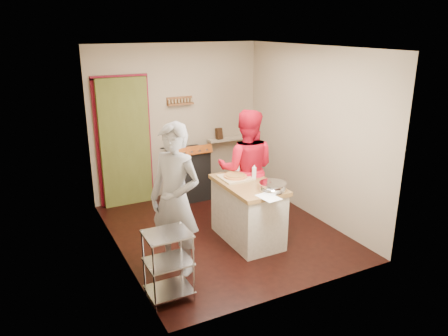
{
  "coord_description": "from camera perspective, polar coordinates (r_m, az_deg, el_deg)",
  "views": [
    {
      "loc": [
        -2.63,
        -5.16,
        2.88
      ],
      "look_at": [
        0.01,
        0.0,
        0.97
      ],
      "focal_mm": 35.0,
      "sensor_mm": 36.0,
      "label": 1
    }
  ],
  "objects": [
    {
      "name": "island",
      "position": [
        6.04,
        3.17,
        -5.45
      ],
      "size": [
        0.66,
        1.28,
        1.16
      ],
      "color": "beige",
      "rests_on": "ground"
    },
    {
      "name": "right_wall",
      "position": [
        6.79,
        11.32,
        4.47
      ],
      "size": [
        0.04,
        3.5,
        2.6
      ],
      "primitive_type": "cube",
      "color": "tan",
      "rests_on": "ground"
    },
    {
      "name": "stove",
      "position": [
        7.51,
        -4.67,
        -0.67
      ],
      "size": [
        0.6,
        0.63,
        1.0
      ],
      "color": "black",
      "rests_on": "ground"
    },
    {
      "name": "floor",
      "position": [
        6.47,
        -0.06,
        -8.17
      ],
      "size": [
        3.5,
        3.5,
        0.0
      ],
      "primitive_type": "plane",
      "color": "black",
      "rests_on": "ground"
    },
    {
      "name": "ceiling",
      "position": [
        5.8,
        -0.06,
        15.61
      ],
      "size": [
        3.0,
        3.5,
        0.02
      ],
      "primitive_type": "cube",
      "color": "white",
      "rests_on": "back_wall"
    },
    {
      "name": "left_wall",
      "position": [
        5.51,
        -14.09,
        1.06
      ],
      "size": [
        0.04,
        3.5,
        2.6
      ],
      "primitive_type": "cube",
      "color": "tan",
      "rests_on": "ground"
    },
    {
      "name": "person_stripe",
      "position": [
        5.15,
        -6.39,
        -4.18
      ],
      "size": [
        0.74,
        0.8,
        1.84
      ],
      "primitive_type": "imported",
      "rotation": [
        0.0,
        0.0,
        -0.98
      ],
      "color": "#AFAFB4",
      "rests_on": "ground"
    },
    {
      "name": "person_red",
      "position": [
        6.35,
        2.95,
        -0.15
      ],
      "size": [
        1.07,
        1.01,
        1.75
      ],
      "primitive_type": "imported",
      "rotation": [
        0.0,
        0.0,
        2.59
      ],
      "color": "red",
      "rests_on": "ground"
    },
    {
      "name": "wire_shelving",
      "position": [
        4.84,
        -7.28,
        -12.15
      ],
      "size": [
        0.48,
        0.4,
        0.8
      ],
      "color": "silver",
      "rests_on": "ground"
    },
    {
      "name": "back_wall",
      "position": [
        7.43,
        -10.79,
        4.33
      ],
      "size": [
        3.0,
        0.44,
        2.6
      ],
      "color": "tan",
      "rests_on": "ground"
    }
  ]
}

